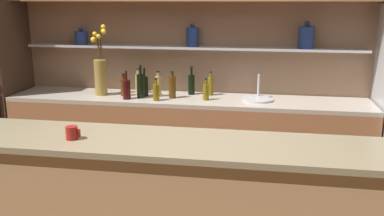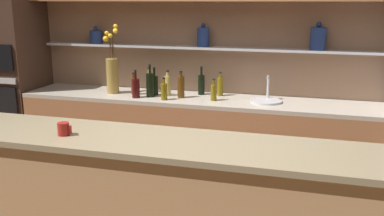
{
  "view_description": "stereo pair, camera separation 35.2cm",
  "coord_description": "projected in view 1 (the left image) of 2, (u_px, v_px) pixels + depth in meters",
  "views": [
    {
      "loc": [
        0.64,
        -2.96,
        1.89
      ],
      "look_at": [
        0.06,
        0.41,
        1.03
      ],
      "focal_mm": 40.0,
      "sensor_mm": 36.0,
      "label": 1
    },
    {
      "loc": [
        0.99,
        -2.89,
        1.89
      ],
      "look_at": [
        0.06,
        0.41,
        1.03
      ],
      "focal_mm": 40.0,
      "sensor_mm": 36.0,
      "label": 2
    }
  ],
  "objects": [
    {
      "name": "back_wall_unit",
      "position": [
        204.0,
        34.0,
        4.48
      ],
      "size": [
        5.2,
        0.44,
        2.6
      ],
      "color": "#937056",
      "rests_on": "ground_plane"
    },
    {
      "name": "bottle_wine_10",
      "position": [
        191.0,
        84.0,
        4.51
      ],
      "size": [
        0.07,
        0.07,
        0.3
      ],
      "color": "black",
      "rests_on": "back_counter_unit"
    },
    {
      "name": "bottle_spirit_7",
      "position": [
        172.0,
        87.0,
        4.34
      ],
      "size": [
        0.07,
        0.07,
        0.28
      ],
      "color": "#4C2D0C",
      "rests_on": "back_counter_unit"
    },
    {
      "name": "island_counter",
      "position": [
        162.0,
        212.0,
        2.87
      ],
      "size": [
        2.96,
        0.61,
        1.02
      ],
      "color": "tan",
      "rests_on": "ground_plane"
    },
    {
      "name": "bottle_wine_2",
      "position": [
        145.0,
        86.0,
        4.44
      ],
      "size": [
        0.08,
        0.08,
        0.3
      ],
      "color": "black",
      "rests_on": "back_counter_unit"
    },
    {
      "name": "sink_fixture",
      "position": [
        258.0,
        98.0,
        4.27
      ],
      "size": [
        0.31,
        0.31,
        0.25
      ],
      "color": "#B7B7BC",
      "rests_on": "back_counter_unit"
    },
    {
      "name": "bottle_oil_5",
      "position": [
        206.0,
        92.0,
        4.26
      ],
      "size": [
        0.06,
        0.06,
        0.22
      ],
      "color": "brown",
      "rests_on": "back_counter_unit"
    },
    {
      "name": "flower_vase",
      "position": [
        100.0,
        73.0,
        4.45
      ],
      "size": [
        0.17,
        0.14,
        0.73
      ],
      "color": "olive",
      "rests_on": "back_counter_unit"
    },
    {
      "name": "bottle_wine_6",
      "position": [
        127.0,
        89.0,
        4.3
      ],
      "size": [
        0.08,
        0.08,
        0.29
      ],
      "color": "#380C0C",
      "rests_on": "back_counter_unit"
    },
    {
      "name": "bottle_oil_9",
      "position": [
        156.0,
        92.0,
        4.23
      ],
      "size": [
        0.07,
        0.07,
        0.23
      ],
      "color": "brown",
      "rests_on": "back_counter_unit"
    },
    {
      "name": "back_counter_unit",
      "position": [
        187.0,
        140.0,
        4.5
      ],
      "size": [
        3.68,
        0.62,
        0.92
      ],
      "color": "#99603D",
      "rests_on": "ground_plane"
    },
    {
      "name": "bottle_spirit_1",
      "position": [
        158.0,
        86.0,
        4.42
      ],
      "size": [
        0.06,
        0.06,
        0.27
      ],
      "color": "tan",
      "rests_on": "back_counter_unit"
    },
    {
      "name": "bottle_oil_3",
      "position": [
        211.0,
        86.0,
        4.48
      ],
      "size": [
        0.06,
        0.06,
        0.25
      ],
      "color": "brown",
      "rests_on": "back_counter_unit"
    },
    {
      "name": "bottle_spirit_8",
      "position": [
        138.0,
        83.0,
        4.57
      ],
      "size": [
        0.07,
        0.07,
        0.27
      ],
      "color": "tan",
      "rests_on": "back_counter_unit"
    },
    {
      "name": "coffee_mug",
      "position": [
        72.0,
        133.0,
        2.75
      ],
      "size": [
        0.1,
        0.08,
        0.09
      ],
      "color": "maroon",
      "rests_on": "island_counter"
    },
    {
      "name": "bottle_spirit_0",
      "position": [
        123.0,
        87.0,
        4.45
      ],
      "size": [
        0.06,
        0.06,
        0.24
      ],
      "color": "#4C2D0C",
      "rests_on": "back_counter_unit"
    },
    {
      "name": "bottle_wine_4",
      "position": [
        141.0,
        86.0,
        4.35
      ],
      "size": [
        0.08,
        0.08,
        0.34
      ],
      "color": "black",
      "rests_on": "back_counter_unit"
    }
  ]
}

